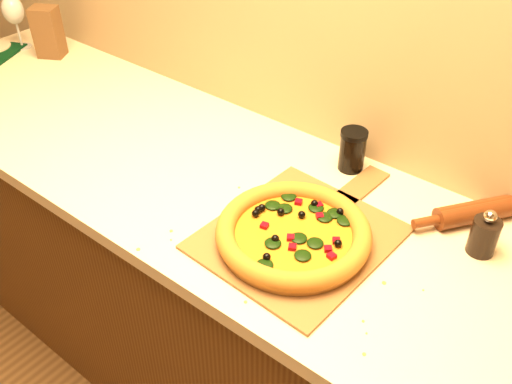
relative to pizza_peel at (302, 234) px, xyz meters
name	(u,v)px	position (x,y,z in m)	size (l,w,h in m)	color
cabinet	(260,319)	(-0.16, 0.05, -0.47)	(2.80, 0.65, 0.86)	#4D2A10
countertop	(261,204)	(-0.16, 0.05, -0.02)	(2.84, 0.68, 0.04)	beige
pizza_peel	(302,234)	(0.00, 0.00, 0.00)	(0.40, 0.57, 0.01)	brown
pizza	(293,233)	(0.00, -0.04, 0.03)	(0.35, 0.35, 0.05)	#BA742E
pepper_grinder	(484,235)	(0.34, 0.21, 0.04)	(0.06, 0.06, 0.12)	black
rolling_pin	(489,209)	(0.31, 0.33, 0.02)	(0.25, 0.34, 0.05)	#5D290F
wine_glass	(13,11)	(-1.44, 0.21, 0.13)	(0.08, 0.08, 0.20)	silver
paper_bag	(48,32)	(-1.29, 0.24, 0.09)	(0.09, 0.07, 0.18)	brown
dark_jar	(352,150)	(-0.05, 0.30, 0.05)	(0.07, 0.07, 0.12)	black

